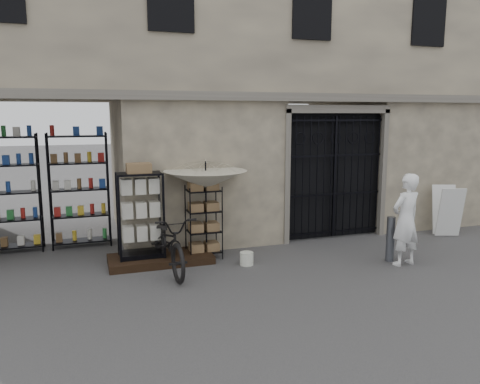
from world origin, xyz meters
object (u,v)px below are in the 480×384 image
object	(u,v)px
steel_bollard	(390,239)
market_umbrella	(206,175)
shopkeeper	(403,264)
bicycle	(170,271)
display_cabinet	(140,219)
wire_rack	(204,223)
easel_sign	(447,211)
white_bucket	(247,259)

from	to	relation	value
steel_bollard	market_umbrella	bearing A→B (deg)	157.67
market_umbrella	shopkeeper	bearing A→B (deg)	-25.61
bicycle	display_cabinet	bearing A→B (deg)	122.22
shopkeeper	wire_rack	bearing A→B (deg)	-36.14
easel_sign	shopkeeper	bearing A→B (deg)	-127.96
white_bucket	market_umbrella	bearing A→B (deg)	130.23
display_cabinet	market_umbrella	xyz separation A→B (m)	(1.31, 0.01, 0.81)
steel_bollard	shopkeeper	size ratio (longest dim) A/B	0.50
white_bucket	easel_sign	world-z (taller)	easel_sign
white_bucket	easel_sign	xyz separation A→B (m)	(5.27, 0.54, 0.48)
easel_sign	market_umbrella	bearing A→B (deg)	-161.97
display_cabinet	white_bucket	distance (m)	2.18
display_cabinet	bicycle	world-z (taller)	display_cabinet
bicycle	shopkeeper	bearing A→B (deg)	-18.31
display_cabinet	bicycle	xyz separation A→B (m)	(0.44, -0.59, -0.89)
white_bucket	bicycle	distance (m)	1.49
wire_rack	shopkeeper	bearing A→B (deg)	-40.33
shopkeeper	steel_bollard	bearing A→B (deg)	-79.77
display_cabinet	bicycle	size ratio (longest dim) A/B	0.85
white_bucket	shopkeeper	distance (m)	3.05
display_cabinet	steel_bollard	world-z (taller)	display_cabinet
bicycle	easel_sign	world-z (taller)	easel_sign
white_bucket	shopkeeper	world-z (taller)	white_bucket
display_cabinet	shopkeeper	bearing A→B (deg)	2.79
market_umbrella	easel_sign	distance (m)	5.98
easel_sign	display_cabinet	bearing A→B (deg)	-161.59
display_cabinet	white_bucket	world-z (taller)	display_cabinet
white_bucket	easel_sign	bearing A→B (deg)	5.89
wire_rack	white_bucket	distance (m)	1.15
wire_rack	bicycle	world-z (taller)	wire_rack
wire_rack	white_bucket	bearing A→B (deg)	-62.28
display_cabinet	easel_sign	size ratio (longest dim) A/B	1.51
wire_rack	bicycle	distance (m)	1.24
wire_rack	market_umbrella	size ratio (longest dim) A/B	0.63
display_cabinet	white_bucket	bearing A→B (deg)	1.50
bicycle	steel_bollard	bearing A→B (deg)	-15.00
market_umbrella	bicycle	size ratio (longest dim) A/B	1.13
steel_bollard	white_bucket	bearing A→B (deg)	166.44
white_bucket	shopkeeper	size ratio (longest dim) A/B	0.15
white_bucket	wire_rack	bearing A→B (deg)	132.86
display_cabinet	bicycle	bearing A→B (deg)	-31.44
display_cabinet	shopkeeper	size ratio (longest dim) A/B	0.99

